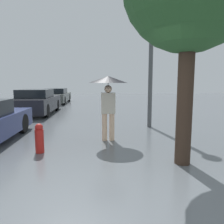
{
  "coord_description": "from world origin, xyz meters",
  "views": [
    {
      "loc": [
        -0.04,
        -2.52,
        1.62
      ],
      "look_at": [
        0.37,
        3.48,
        0.81
      ],
      "focal_mm": 35.0,
      "sensor_mm": 36.0,
      "label": 1
    }
  ],
  "objects_px": {
    "parked_car_farthest": "(57,96)",
    "street_lamp": "(151,44)",
    "fire_hydrant": "(39,138)",
    "parked_car_middle": "(37,102)",
    "pedestrian": "(108,89)"
  },
  "relations": [
    {
      "from": "parked_car_farthest",
      "to": "street_lamp",
      "type": "xyz_separation_m",
      "value": [
        5.13,
        -9.92,
        2.4
      ]
    },
    {
      "from": "street_lamp",
      "to": "fire_hydrant",
      "type": "distance_m",
      "value": 5.02
    },
    {
      "from": "parked_car_middle",
      "to": "street_lamp",
      "type": "distance_m",
      "value": 6.77
    },
    {
      "from": "pedestrian",
      "to": "street_lamp",
      "type": "xyz_separation_m",
      "value": [
        1.61,
        1.8,
        1.51
      ]
    },
    {
      "from": "parked_car_middle",
      "to": "parked_car_farthest",
      "type": "xyz_separation_m",
      "value": [
        -0.06,
        6.11,
        -0.05
      ]
    },
    {
      "from": "pedestrian",
      "to": "parked_car_middle",
      "type": "distance_m",
      "value": 6.65
    },
    {
      "from": "pedestrian",
      "to": "parked_car_farthest",
      "type": "relative_size",
      "value": 0.39
    },
    {
      "from": "parked_car_farthest",
      "to": "fire_hydrant",
      "type": "xyz_separation_m",
      "value": [
        1.88,
        -12.7,
        -0.22
      ]
    },
    {
      "from": "pedestrian",
      "to": "parked_car_farthest",
      "type": "xyz_separation_m",
      "value": [
        -3.52,
        11.73,
        -0.89
      ]
    },
    {
      "from": "parked_car_farthest",
      "to": "fire_hydrant",
      "type": "distance_m",
      "value": 12.84
    },
    {
      "from": "parked_car_farthest",
      "to": "street_lamp",
      "type": "bearing_deg",
      "value": -62.64
    },
    {
      "from": "parked_car_middle",
      "to": "fire_hydrant",
      "type": "height_order",
      "value": "parked_car_middle"
    },
    {
      "from": "fire_hydrant",
      "to": "pedestrian",
      "type": "bearing_deg",
      "value": 30.66
    },
    {
      "from": "parked_car_farthest",
      "to": "fire_hydrant",
      "type": "relative_size",
      "value": 6.67
    },
    {
      "from": "parked_car_middle",
      "to": "street_lamp",
      "type": "bearing_deg",
      "value": -36.92
    }
  ]
}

